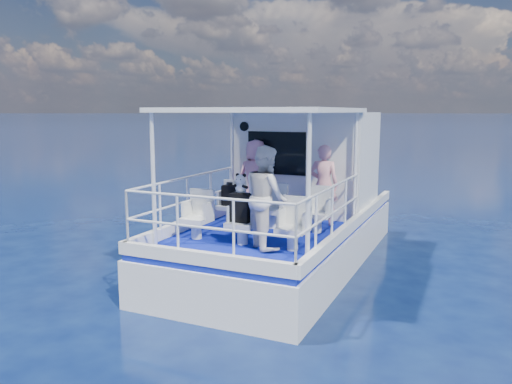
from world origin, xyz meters
TOP-DOWN VIEW (x-y plane):
  - ground at (0.00, 0.00)m, footprint 2000.00×2000.00m
  - hull at (0.00, 1.00)m, footprint 3.00×7.00m
  - deck at (0.00, 1.00)m, footprint 2.90×6.90m
  - cabin at (0.00, 2.30)m, footprint 2.85×2.00m
  - canopy at (0.00, -0.20)m, footprint 3.00×3.20m
  - canopy_posts at (0.00, -0.25)m, footprint 2.77×2.97m
  - railings at (0.00, -0.58)m, footprint 2.84×3.59m
  - seat_port_fwd at (-0.90, 0.20)m, footprint 0.48×0.46m
  - seat_center_fwd at (0.00, 0.20)m, footprint 0.48×0.46m
  - seat_stbd_fwd at (0.90, 0.20)m, footprint 0.48×0.46m
  - seat_port_aft at (-0.90, -1.10)m, footprint 0.48×0.46m
  - seat_center_aft at (0.00, -1.10)m, footprint 0.48×0.46m
  - seat_stbd_aft at (0.90, -1.10)m, footprint 0.48×0.46m
  - passenger_port_fwd at (-0.74, 1.07)m, footprint 0.64×0.48m
  - passenger_stbd_fwd at (0.82, 0.88)m, footprint 0.60×0.42m
  - passenger_stbd_aft at (0.45, -1.13)m, footprint 1.03×1.03m
  - backpack_port at (-0.87, 0.14)m, footprint 0.31×0.17m
  - backpack_center at (-0.03, -1.11)m, footprint 0.33×0.18m
  - compact_camera at (-0.88, 0.15)m, footprint 0.10×0.06m
  - panda at (-0.03, -1.08)m, footprint 0.21×0.18m

SIDE VIEW (x-z plane):
  - ground at x=0.00m, z-range 0.00..0.00m
  - hull at x=0.00m, z-range -0.80..0.80m
  - deck at x=0.00m, z-range 0.80..0.90m
  - seat_port_fwd at x=-0.90m, z-range 0.90..1.28m
  - seat_center_fwd at x=0.00m, z-range 0.90..1.28m
  - seat_stbd_fwd at x=0.90m, z-range 0.90..1.28m
  - seat_port_aft at x=-0.90m, z-range 0.90..1.28m
  - seat_center_aft at x=0.00m, z-range 0.90..1.28m
  - seat_stbd_aft at x=0.90m, z-range 0.90..1.28m
  - railings at x=0.00m, z-range 0.90..1.90m
  - backpack_port at x=-0.87m, z-range 1.28..1.68m
  - backpack_center at x=-0.03m, z-range 1.28..1.77m
  - passenger_stbd_fwd at x=0.82m, z-range 0.90..2.49m
  - compact_camera at x=-0.88m, z-range 1.68..1.75m
  - passenger_port_fwd at x=-0.74m, z-range 0.90..2.54m
  - passenger_stbd_aft at x=0.45m, z-range 0.90..2.58m
  - panda at x=-0.03m, z-range 1.77..2.10m
  - cabin at x=0.00m, z-range 0.90..3.10m
  - canopy_posts at x=0.00m, z-range 0.90..3.10m
  - canopy at x=0.00m, z-range 3.10..3.18m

